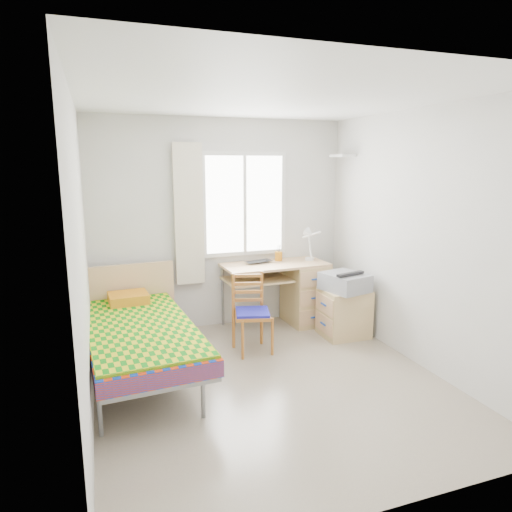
{
  "coord_description": "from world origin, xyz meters",
  "views": [
    {
      "loc": [
        -1.47,
        -3.75,
        2.05
      ],
      "look_at": [
        0.04,
        0.55,
        1.13
      ],
      "focal_mm": 32.0,
      "sensor_mm": 36.0,
      "label": 1
    }
  ],
  "objects_px": {
    "desk": "(300,290)",
    "printer": "(345,282)",
    "bed": "(139,330)",
    "chair": "(252,308)",
    "cabinet": "(344,313)"
  },
  "relations": [
    {
      "from": "desk",
      "to": "chair",
      "type": "xyz_separation_m",
      "value": [
        -0.88,
        -0.63,
        0.05
      ]
    },
    {
      "from": "desk",
      "to": "printer",
      "type": "xyz_separation_m",
      "value": [
        0.29,
        -0.63,
        0.24
      ]
    },
    {
      "from": "printer",
      "to": "bed",
      "type": "bearing_deg",
      "value": 169.77
    },
    {
      "from": "chair",
      "to": "bed",
      "type": "bearing_deg",
      "value": -156.69
    },
    {
      "from": "bed",
      "to": "printer",
      "type": "distance_m",
      "value": 2.41
    },
    {
      "from": "printer",
      "to": "desk",
      "type": "bearing_deg",
      "value": 99.93
    },
    {
      "from": "chair",
      "to": "cabinet",
      "type": "bearing_deg",
      "value": 16.97
    },
    {
      "from": "bed",
      "to": "chair",
      "type": "relative_size",
      "value": 2.48
    },
    {
      "from": "bed",
      "to": "printer",
      "type": "bearing_deg",
      "value": 0.17
    },
    {
      "from": "desk",
      "to": "printer",
      "type": "bearing_deg",
      "value": -68.01
    },
    {
      "from": "desk",
      "to": "printer",
      "type": "relative_size",
      "value": 2.26
    },
    {
      "from": "printer",
      "to": "cabinet",
      "type": "bearing_deg",
      "value": 45.42
    },
    {
      "from": "desk",
      "to": "cabinet",
      "type": "distance_m",
      "value": 0.68
    },
    {
      "from": "bed",
      "to": "desk",
      "type": "height_order",
      "value": "bed"
    },
    {
      "from": "desk",
      "to": "printer",
      "type": "height_order",
      "value": "desk"
    }
  ]
}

